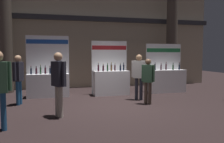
% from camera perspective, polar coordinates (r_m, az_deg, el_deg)
% --- Properties ---
extents(ground_plane, '(27.10, 27.10, 0.00)m').
position_cam_1_polar(ground_plane, '(7.84, 0.95, -8.56)').
color(ground_plane, black).
extents(hall_colonnade, '(13.55, 1.37, 6.58)m').
position_cam_1_polar(hall_colonnade, '(12.19, -4.76, 11.35)').
color(hall_colonnade, tan).
rests_on(hall_colonnade, ground_plane).
extents(exhibitor_booth_0, '(1.75, 0.66, 2.55)m').
position_cam_1_polar(exhibitor_booth_0, '(9.64, -15.96, -2.60)').
color(exhibitor_booth_0, white).
rests_on(exhibitor_booth_0, ground_plane).
extents(exhibitor_booth_1, '(1.60, 0.66, 2.35)m').
position_cam_1_polar(exhibitor_booth_1, '(9.75, -0.28, -2.32)').
color(exhibitor_booth_1, white).
rests_on(exhibitor_booth_1, ground_plane).
extents(exhibitor_booth_2, '(1.78, 0.66, 2.26)m').
position_cam_1_polar(exhibitor_booth_2, '(10.74, 13.65, -1.89)').
color(exhibitor_booth_2, white).
rests_on(exhibitor_booth_2, ground_plane).
extents(visitor_0, '(0.41, 0.56, 1.81)m').
position_cam_1_polar(visitor_0, '(6.38, -13.50, -1.63)').
color(visitor_0, '#ADA393').
rests_on(visitor_0, ground_plane).
extents(visitor_3, '(0.50, 0.41, 1.75)m').
position_cam_1_polar(visitor_3, '(8.66, 6.88, -0.30)').
color(visitor_3, '#23232D').
rests_on(visitor_3, ground_plane).
extents(visitor_4, '(0.38, 0.37, 1.61)m').
position_cam_1_polar(visitor_4, '(7.96, 9.19, -1.60)').
color(visitor_4, '#47382D').
rests_on(visitor_4, ground_plane).
extents(visitor_5, '(0.34, 0.51, 1.73)m').
position_cam_1_polar(visitor_5, '(8.39, -22.79, -0.90)').
color(visitor_5, navy).
rests_on(visitor_5, ground_plane).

